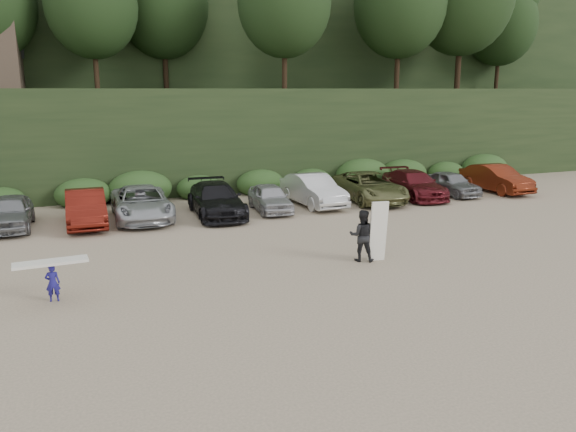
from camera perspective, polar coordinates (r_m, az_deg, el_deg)
name	(u,v)px	position (r m, az deg, el deg)	size (l,w,h in m)	color
ground	(264,280)	(18.09, -2.41, -6.47)	(120.00, 120.00, 0.00)	tan
hillside_backdrop	(127,27)	(52.65, -16.02, 18.02)	(90.00, 41.50, 28.00)	black
parked_cars	(178,201)	(27.12, -11.10, 1.48)	(39.66, 6.23, 1.63)	#B9B8BD
child_surfer	(52,274)	(17.40, -22.87, -5.44)	(2.04, 0.70, 1.21)	navy
adult_surfer	(363,235)	(19.93, 7.67, -1.94)	(1.38, 1.03, 2.17)	black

